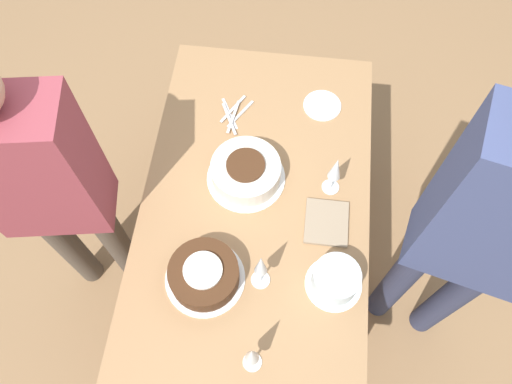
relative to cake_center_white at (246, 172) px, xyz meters
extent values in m
plane|color=#8E6B47|center=(0.08, 0.05, -0.80)|extent=(12.00, 12.00, 0.00)
cube|color=#9E754C|center=(0.08, 0.05, -0.06)|extent=(1.49, 0.89, 0.03)
cylinder|color=brown|center=(-0.59, -0.32, -0.44)|extent=(0.07, 0.07, 0.72)
cylinder|color=brown|center=(0.75, -0.32, -0.44)|extent=(0.07, 0.07, 0.72)
cylinder|color=brown|center=(-0.59, 0.42, -0.44)|extent=(0.07, 0.07, 0.72)
cylinder|color=white|center=(0.00, 0.00, -0.05)|extent=(0.31, 0.31, 0.01)
cylinder|color=silver|center=(0.00, 0.00, 0.00)|extent=(0.27, 0.27, 0.09)
cylinder|color=#422614|center=(0.00, 0.00, 0.05)|extent=(0.15, 0.15, 0.01)
cylinder|color=white|center=(0.43, -0.09, -0.05)|extent=(0.29, 0.29, 0.01)
cylinder|color=#422614|center=(0.43, -0.09, 0.00)|extent=(0.25, 0.25, 0.08)
cylinder|color=silver|center=(0.43, -0.09, 0.05)|extent=(0.14, 0.14, 0.01)
cylinder|color=white|center=(0.40, 0.37, -0.05)|extent=(0.21, 0.21, 0.01)
cylinder|color=silver|center=(0.40, 0.37, 0.01)|extent=(0.17, 0.17, 0.11)
cylinder|color=silver|center=(0.70, 0.11, -0.05)|extent=(0.06, 0.06, 0.00)
cylinder|color=silver|center=(0.70, 0.11, 0.00)|extent=(0.01, 0.01, 0.09)
cone|color=silver|center=(0.70, 0.11, 0.11)|extent=(0.05, 0.05, 0.13)
cylinder|color=silver|center=(0.41, 0.10, -0.05)|extent=(0.07, 0.07, 0.00)
cylinder|color=silver|center=(0.41, 0.10, 0.01)|extent=(0.01, 0.01, 0.11)
cone|color=silver|center=(0.41, 0.10, 0.13)|extent=(0.04, 0.04, 0.13)
cylinder|color=silver|center=(0.00, 0.34, -0.05)|extent=(0.07, 0.07, 0.00)
cylinder|color=silver|center=(0.00, 0.34, 0.00)|extent=(0.01, 0.01, 0.09)
cone|color=silver|center=(0.00, 0.34, 0.11)|extent=(0.05, 0.05, 0.12)
cylinder|color=silver|center=(-0.39, 0.28, -0.05)|extent=(0.16, 0.16, 0.01)
cube|color=silver|center=(-0.30, -0.11, -0.05)|extent=(0.16, 0.09, 0.00)
cube|color=silver|center=(-0.30, -0.06, -0.05)|extent=(0.15, 0.10, 0.00)
cube|color=silver|center=(-0.32, -0.10, -0.04)|extent=(0.15, 0.09, 0.00)
cube|color=silver|center=(-0.27, -0.11, -0.04)|extent=(0.16, 0.09, 0.00)
cube|color=silver|center=(-0.28, -0.09, -0.04)|extent=(0.17, 0.04, 0.00)
cube|color=gray|center=(0.16, 0.33, -0.04)|extent=(0.19, 0.16, 0.02)
cylinder|color=#4C4238|center=(0.24, -0.79, -0.42)|extent=(0.11, 0.11, 0.76)
cylinder|color=#4C4238|center=(0.20, -0.57, -0.42)|extent=(0.11, 0.11, 0.76)
cube|color=brown|center=(0.22, -0.68, 0.28)|extent=(0.28, 0.43, 0.63)
cylinder|color=#2D334C|center=(0.30, 0.90, -0.37)|extent=(0.11, 0.11, 0.85)
cylinder|color=#2D334C|center=(0.24, 0.68, -0.37)|extent=(0.11, 0.11, 0.85)
cube|color=#38426B|center=(0.27, 0.79, 0.41)|extent=(0.31, 0.44, 0.71)
camera|label=1|loc=(0.94, 0.15, 1.70)|focal=35.00mm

